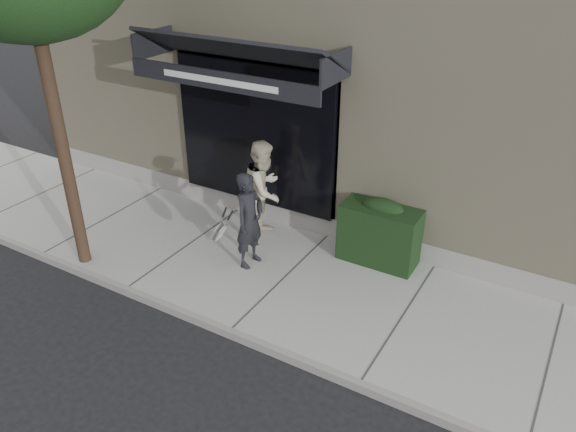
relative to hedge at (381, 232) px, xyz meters
The scene contains 7 objects.
ground 1.79m from the hedge, 131.35° to the right, with size 80.00×80.00×0.00m, color black.
sidewalk 1.77m from the hedge, 131.35° to the right, with size 20.00×3.00×0.12m, color #9A9A95.
curb 3.07m from the hedge, 111.45° to the right, with size 20.00×0.10×0.14m, color gray.
building_facade 4.39m from the hedge, 106.65° to the left, with size 14.30×8.04×5.64m.
hedge is the anchor object (origin of this frame).
pedestrian_front 2.20m from the hedge, 146.35° to the right, with size 0.70×0.83×1.64m.
pedestrian_back 2.16m from the hedge, behind, with size 0.78×0.96×1.82m.
Camera 1 is at (3.85, -6.49, 5.34)m, focal length 35.00 mm.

